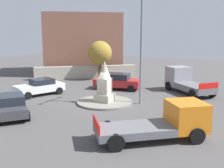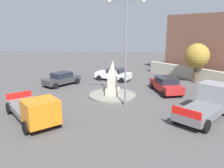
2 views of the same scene
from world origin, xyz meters
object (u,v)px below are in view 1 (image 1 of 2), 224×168
(monument, at_px, (105,83))
(truck_orange_near_island, at_px, (166,122))
(corner_building, at_px, (81,43))
(tree_near_wall, at_px, (100,53))
(truck_grey_approaching, at_px, (185,81))
(car_dark_grey_far_side, at_px, (12,105))
(car_red_passing, at_px, (117,81))
(streetlamp, at_px, (141,38))
(car_white_waiting, at_px, (40,87))

(monument, relative_size, truck_orange_near_island, 0.56)
(corner_building, height_order, tree_near_wall, corner_building)
(truck_grey_approaching, distance_m, corner_building, 17.74)
(monument, height_order, corner_building, corner_building)
(truck_grey_approaching, bearing_deg, monument, -33.47)
(car_dark_grey_far_side, xyz_separation_m, corner_building, (-19.55, -7.67, 3.24))
(car_red_passing, xyz_separation_m, tree_near_wall, (-4.20, -4.41, 2.32))
(monument, relative_size, tree_near_wall, 0.70)
(car_dark_grey_far_side, distance_m, truck_grey_approaching, 15.49)
(truck_orange_near_island, bearing_deg, corner_building, -135.99)
(car_red_passing, distance_m, truck_orange_near_island, 12.87)
(streetlamp, distance_m, corner_building, 18.88)
(monument, distance_m, truck_orange_near_island, 8.10)
(streetlamp, distance_m, truck_grey_approaching, 7.50)
(truck_grey_approaching, relative_size, tree_near_wall, 1.15)
(monument, xyz_separation_m, truck_grey_approaching, (-7.07, 4.68, -0.58))
(streetlamp, distance_m, tree_near_wall, 12.03)
(monument, xyz_separation_m, car_red_passing, (-5.25, -1.51, -0.82))
(car_red_passing, xyz_separation_m, car_white_waiting, (5.40, -5.08, -0.07))
(truck_orange_near_island, bearing_deg, streetlamp, -147.36)
(car_dark_grey_far_side, xyz_separation_m, truck_orange_near_island, (-0.97, 10.27, 0.17))
(streetlamp, xyz_separation_m, car_dark_grey_far_side, (7.01, -6.40, -4.37))
(car_red_passing, relative_size, tree_near_wall, 1.04)
(streetlamp, relative_size, car_white_waiting, 1.85)
(truck_grey_approaching, bearing_deg, car_dark_grey_far_side, -33.38)
(corner_building, bearing_deg, car_white_waiting, 19.59)
(car_white_waiting, bearing_deg, car_dark_grey_far_side, 25.72)
(car_dark_grey_far_side, height_order, truck_grey_approaching, truck_grey_approaching)
(car_red_passing, height_order, corner_building, corner_building)
(streetlamp, height_order, tree_near_wall, streetlamp)
(car_white_waiting, relative_size, corner_building, 0.46)
(monument, bearing_deg, truck_grey_approaching, 146.53)
(truck_grey_approaching, bearing_deg, car_red_passing, -73.62)
(monument, xyz_separation_m, tree_near_wall, (-9.45, -5.92, 1.50))
(monument, bearing_deg, tree_near_wall, -147.95)
(monument, bearing_deg, car_white_waiting, -88.72)
(car_white_waiting, distance_m, car_dark_grey_far_side, 6.34)
(truck_grey_approaching, height_order, corner_building, corner_building)
(truck_orange_near_island, bearing_deg, car_white_waiting, -109.99)
(car_white_waiting, relative_size, truck_orange_near_island, 0.81)
(car_dark_grey_far_side, distance_m, corner_building, 21.25)
(truck_orange_near_island, height_order, tree_near_wall, tree_near_wall)
(truck_grey_approaching, distance_m, truck_orange_near_island, 12.08)
(car_red_passing, relative_size, car_white_waiting, 1.02)
(truck_grey_approaching, height_order, truck_orange_near_island, truck_grey_approaching)
(car_red_passing, height_order, tree_near_wall, tree_near_wall)
(car_red_passing, height_order, car_white_waiting, car_red_passing)
(car_white_waiting, relative_size, truck_grey_approaching, 0.88)
(monument, distance_m, car_red_passing, 5.53)
(monument, distance_m, tree_near_wall, 11.25)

